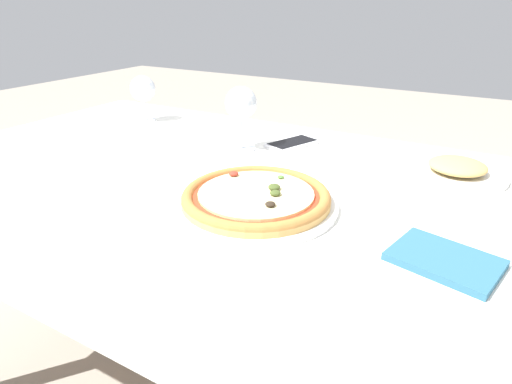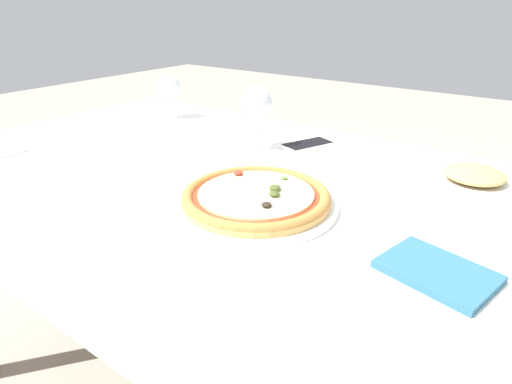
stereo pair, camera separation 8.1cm
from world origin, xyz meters
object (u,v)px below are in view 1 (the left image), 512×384
pizza_plate (256,198)px  wine_glass_far_left (241,105)px  wine_glass_far_right (143,90)px  side_plate (457,170)px  cell_phone (292,144)px  dining_table (200,205)px

pizza_plate → wine_glass_far_left: wine_glass_far_left is taller
wine_glass_far_right → side_plate: wine_glass_far_right is taller
wine_glass_far_right → cell_phone: wine_glass_far_right is taller
side_plate → cell_phone: bearing=177.6°
dining_table → pizza_plate: pizza_plate is taller
wine_glass_far_left → wine_glass_far_right: size_ratio=1.14×
dining_table → side_plate: 0.59m
wine_glass_far_left → side_plate: wine_glass_far_left is taller
pizza_plate → wine_glass_far_right: bearing=149.3°
wine_glass_far_right → side_plate: bearing=-1.0°
wine_glass_far_right → cell_phone: (0.53, 0.00, -0.10)m
cell_phone → wine_glass_far_right: bearing=-179.9°
cell_phone → side_plate: size_ratio=0.75×
pizza_plate → side_plate: same height
side_plate → wine_glass_far_left: bearing=-171.4°
wine_glass_far_left → cell_phone: bearing=42.8°
wine_glass_far_right → cell_phone: bearing=0.1°
cell_phone → side_plate: 0.41m
wine_glass_far_right → cell_phone: 0.54m
dining_table → cell_phone: bearing=72.3°
dining_table → side_plate: side_plate is taller
pizza_plate → wine_glass_far_right: wine_glass_far_right is taller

